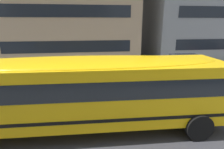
{
  "coord_description": "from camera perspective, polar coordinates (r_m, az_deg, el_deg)",
  "views": [
    {
      "loc": [
        2.8,
        -8.65,
        4.12
      ],
      "look_at": [
        3.83,
        -0.95,
        1.92
      ],
      "focal_mm": 29.53,
      "sensor_mm": 36.0,
      "label": 1
    }
  ],
  "objects": [
    {
      "name": "ground_plane",
      "position": [
        9.98,
        -23.54,
        -10.01
      ],
      "size": [
        400.0,
        400.0,
        0.0
      ],
      "primitive_type": "plane",
      "color": "#38383D"
    },
    {
      "name": "sidewalk_far",
      "position": [
        17.04,
        -16.86,
        1.13
      ],
      "size": [
        120.0,
        3.0,
        0.01
      ],
      "primitive_type": "cube",
      "color": "gray",
      "rests_on": "ground_plane"
    },
    {
      "name": "lane_centreline",
      "position": [
        9.98,
        -23.54,
        -9.99
      ],
      "size": [
        110.0,
        0.16,
        0.01
      ],
      "primitive_type": "cube",
      "color": "silver",
      "rests_on": "ground_plane"
    },
    {
      "name": "school_bus",
      "position": [
        7.2,
        -11.12,
        -4.15
      ],
      "size": [
        12.89,
        3.29,
        2.87
      ],
      "rotation": [
        0.0,
        0.0,
        3.11
      ],
      "color": "yellow",
      "rests_on": "ground_plane"
    },
    {
      "name": "parked_car_black_beside_sign",
      "position": [
        16.02,
        21.96,
        2.84
      ],
      "size": [
        3.97,
        2.01,
        1.64
      ],
      "rotation": [
        0.0,
        0.0,
        -0.04
      ],
      "color": "black",
      "rests_on": "ground_plane"
    }
  ]
}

